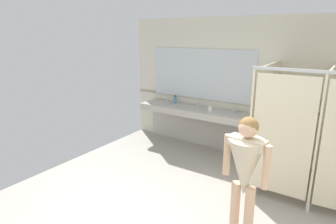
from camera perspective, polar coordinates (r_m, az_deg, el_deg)
name	(u,v)px	position (r m, az deg, el deg)	size (l,w,h in m)	color
wall_back	(274,90)	(5.81, 20.41, 4.05)	(6.42, 0.12, 2.74)	beige
wall_back_tile_band	(272,107)	(5.81, 19.97, 0.86)	(6.42, 0.01, 0.06)	#9E937F
vanity_counter	(195,118)	(6.23, 5.50, -1.13)	(2.47, 0.57, 1.00)	#B2ADA3
mirror_panel	(201,74)	(6.22, 6.61, 7.50)	(2.37, 0.02, 1.07)	silver
bathroom_stalls	(322,131)	(4.75, 28.37, -3.41)	(1.83, 1.55, 1.98)	beige
person_standing	(245,168)	(3.33, 15.13, -10.70)	(0.55, 0.46, 1.57)	#DBAD89
soap_dispenser	(175,100)	(6.50, 1.47, 2.47)	(0.07, 0.07, 0.18)	teal
paper_cup	(210,109)	(5.86, 8.37, 0.63)	(0.07, 0.07, 0.11)	white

